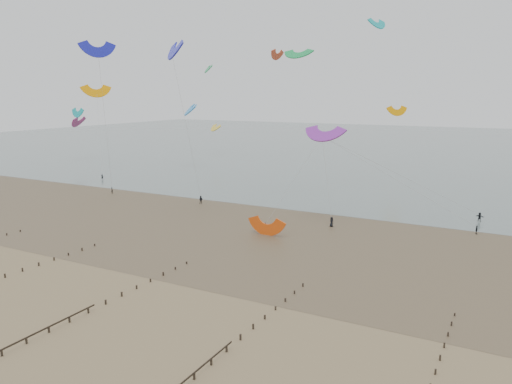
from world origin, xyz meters
TOP-DOWN VIEW (x-y plane):
  - ground at (0.00, 0.00)m, footprint 500.00×500.00m
  - sea_and_shore at (-4.08, 34.40)m, footprint 500.00×665.00m
  - kitesurfer_lead at (-42.39, 45.26)m, footprint 0.69×0.60m
  - kitesurfers at (22.74, 47.13)m, footprint 152.13×28.24m
  - grounded_kite at (7.27, 30.71)m, footprint 6.40×5.15m
  - kites_airborne at (-19.96, 89.11)m, footprint 247.08×110.14m

SIDE VIEW (x-z plane):
  - ground at x=0.00m, z-range 0.00..0.00m
  - grounded_kite at x=7.27m, z-range -1.68..1.68m
  - sea_and_shore at x=-4.08m, z-range -0.01..0.02m
  - kitesurfer_lead at x=-42.39m, z-range 0.00..1.60m
  - kitesurfers at x=22.74m, z-range -0.06..1.80m
  - kites_airborne at x=-19.96m, z-range 2.50..42.28m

